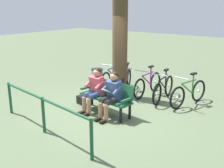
{
  "coord_description": "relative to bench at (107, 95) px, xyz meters",
  "views": [
    {
      "loc": [
        -4.4,
        5.44,
        2.83
      ],
      "look_at": [
        -0.03,
        -0.29,
        0.75
      ],
      "focal_mm": 44.47,
      "sensor_mm": 36.0,
      "label": 1
    }
  ],
  "objects": [
    {
      "name": "ground_plane",
      "position": [
        0.04,
        0.07,
        -0.51
      ],
      "size": [
        40.0,
        40.0,
        0.0
      ],
      "primitive_type": "plane",
      "color": "#566647"
    },
    {
      "name": "handbag",
      "position": [
        1.02,
        -0.04,
        -0.39
      ],
      "size": [
        0.32,
        0.2,
        0.24
      ],
      "primitive_type": "cube",
      "rotation": [
        0.0,
        0.0,
        -0.22
      ],
      "color": "black",
      "rests_on": "ground"
    },
    {
      "name": "person_reading",
      "position": [
        -0.3,
        0.2,
        0.16
      ],
      "size": [
        0.52,
        0.8,
        1.2
      ],
      "rotation": [
        0.0,
        0.0,
        -0.12
      ],
      "color": "#334772",
      "rests_on": "ground"
    },
    {
      "name": "bicycle_green",
      "position": [
        1.31,
        -1.99,
        -0.15
      ],
      "size": [
        0.48,
        1.67,
        0.94
      ],
      "rotation": [
        0.0,
        0.0,
        1.71
      ],
      "color": "black",
      "rests_on": "ground"
    },
    {
      "name": "bicycle_purple",
      "position": [
        -0.1,
        -1.96,
        -0.15
      ],
      "size": [
        0.48,
        1.68,
        0.94
      ],
      "rotation": [
        0.0,
        0.0,
        1.58
      ],
      "color": "black",
      "rests_on": "ground"
    },
    {
      "name": "bicycle_red",
      "position": [
        0.69,
        -1.9,
        -0.15
      ],
      "size": [
        0.77,
        1.55,
        0.94
      ],
      "rotation": [
        0.0,
        0.0,
        2.0
      ],
      "color": "black",
      "rests_on": "ground"
    },
    {
      "name": "bench",
      "position": [
        0.0,
        0.0,
        0.0
      ],
      "size": [
        1.65,
        0.67,
        0.87
      ],
      "rotation": [
        0.0,
        0.0,
        -0.12
      ],
      "color": "#194C2D",
      "rests_on": "ground"
    },
    {
      "name": "tree_trunk",
      "position": [
        0.6,
        -1.4,
        1.0
      ],
      "size": [
        0.46,
        0.46,
        3.01
      ],
      "primitive_type": "cylinder",
      "color": "#4C3823",
      "rests_on": "ground"
    },
    {
      "name": "railing_fence",
      "position": [
        0.39,
        1.83,
        0.09
      ],
      "size": [
        3.36,
        0.52,
        0.85
      ],
      "rotation": [
        0.0,
        0.0,
        -0.14
      ],
      "color": "#194C2D",
      "rests_on": "ground"
    },
    {
      "name": "person_companion",
      "position": [
        0.34,
        0.12,
        0.16
      ],
      "size": [
        0.52,
        0.8,
        1.2
      ],
      "rotation": [
        0.0,
        0.0,
        -0.12
      ],
      "color": "#D84C59",
      "rests_on": "ground"
    },
    {
      "name": "bicycle_orange",
      "position": [
        -1.51,
        -1.87,
        -0.15
      ],
      "size": [
        0.54,
        1.65,
        0.94
      ],
      "rotation": [
        0.0,
        0.0,
        1.35
      ],
      "color": "black",
      "rests_on": "ground"
    },
    {
      "name": "bicycle_black",
      "position": [
        -0.72,
        -1.83,
        -0.15
      ],
      "size": [
        0.48,
        1.67,
        0.94
      ],
      "rotation": [
        0.0,
        0.0,
        1.69
      ],
      "color": "black",
      "rests_on": "ground"
    },
    {
      "name": "litter_bin",
      "position": [
        1.31,
        -1.13,
        -0.09
      ],
      "size": [
        0.38,
        0.38,
        0.83
      ],
      "color": "slate",
      "rests_on": "ground"
    }
  ]
}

